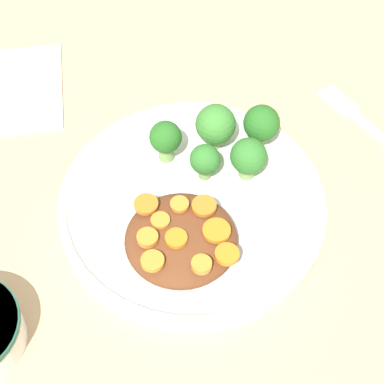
% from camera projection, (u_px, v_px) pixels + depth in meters
% --- Properties ---
extents(ground_plane, '(4.00, 4.00, 0.00)m').
position_uv_depth(ground_plane, '(192.00, 211.00, 0.69)').
color(ground_plane, tan).
extents(plate, '(0.28, 0.28, 0.02)m').
position_uv_depth(plate, '(192.00, 204.00, 0.68)').
color(plate, silver).
rests_on(plate, ground_plane).
extents(stew_mound, '(0.11, 0.11, 0.03)m').
position_uv_depth(stew_mound, '(181.00, 239.00, 0.62)').
color(stew_mound, brown).
rests_on(stew_mound, plate).
extents(broccoli_floret_0, '(0.04, 0.04, 0.06)m').
position_uv_depth(broccoli_floret_0, '(216.00, 125.00, 0.69)').
color(broccoli_floret_0, '#7FA85B').
rests_on(broccoli_floret_0, plate).
extents(broccoli_floret_1, '(0.03, 0.03, 0.05)m').
position_uv_depth(broccoli_floret_1, '(166.00, 139.00, 0.68)').
color(broccoli_floret_1, '#7FA85B').
rests_on(broccoli_floret_1, plate).
extents(broccoli_floret_2, '(0.04, 0.04, 0.05)m').
position_uv_depth(broccoli_floret_2, '(248.00, 157.00, 0.67)').
color(broccoli_floret_2, '#7FA85B').
rests_on(broccoli_floret_2, plate).
extents(broccoli_floret_3, '(0.03, 0.03, 0.04)m').
position_uv_depth(broccoli_floret_3, '(205.00, 160.00, 0.67)').
color(broccoli_floret_3, '#759E51').
rests_on(broccoli_floret_3, plate).
extents(broccoli_floret_4, '(0.04, 0.04, 0.05)m').
position_uv_depth(broccoli_floret_4, '(261.00, 124.00, 0.69)').
color(broccoli_floret_4, '#759E51').
rests_on(broccoli_floret_4, plate).
extents(carrot_slice_0, '(0.02, 0.02, 0.00)m').
position_uv_depth(carrot_slice_0, '(204.00, 206.00, 0.63)').
color(carrot_slice_0, orange).
rests_on(carrot_slice_0, stew_mound).
extents(carrot_slice_1, '(0.02, 0.02, 0.01)m').
position_uv_depth(carrot_slice_1, '(153.00, 261.00, 0.59)').
color(carrot_slice_1, orange).
rests_on(carrot_slice_1, stew_mound).
extents(carrot_slice_2, '(0.02, 0.02, 0.00)m').
position_uv_depth(carrot_slice_2, '(160.00, 220.00, 0.62)').
color(carrot_slice_2, orange).
rests_on(carrot_slice_2, stew_mound).
extents(carrot_slice_3, '(0.03, 0.03, 0.00)m').
position_uv_depth(carrot_slice_3, '(217.00, 231.00, 0.61)').
color(carrot_slice_3, orange).
rests_on(carrot_slice_3, stew_mound).
extents(carrot_slice_4, '(0.02, 0.02, 0.01)m').
position_uv_depth(carrot_slice_4, '(204.00, 264.00, 0.59)').
color(carrot_slice_4, orange).
rests_on(carrot_slice_4, stew_mound).
extents(carrot_slice_5, '(0.02, 0.02, 0.00)m').
position_uv_depth(carrot_slice_5, '(176.00, 238.00, 0.61)').
color(carrot_slice_5, orange).
rests_on(carrot_slice_5, stew_mound).
extents(carrot_slice_6, '(0.02, 0.02, 0.00)m').
position_uv_depth(carrot_slice_6, '(180.00, 204.00, 0.63)').
color(carrot_slice_6, orange).
rests_on(carrot_slice_6, stew_mound).
extents(carrot_slice_7, '(0.02, 0.02, 0.01)m').
position_uv_depth(carrot_slice_7, '(148.00, 238.00, 0.60)').
color(carrot_slice_7, orange).
rests_on(carrot_slice_7, stew_mound).
extents(carrot_slice_8, '(0.02, 0.02, 0.00)m').
position_uv_depth(carrot_slice_8, '(146.00, 204.00, 0.63)').
color(carrot_slice_8, orange).
rests_on(carrot_slice_8, stew_mound).
extents(carrot_slice_9, '(0.02, 0.02, 0.01)m').
position_uv_depth(carrot_slice_9, '(227.00, 254.00, 0.59)').
color(carrot_slice_9, orange).
rests_on(carrot_slice_9, stew_mound).
extents(fork, '(0.16, 0.10, 0.01)m').
position_uv_depth(fork, '(364.00, 121.00, 0.76)').
color(fork, silver).
rests_on(fork, ground_plane).
extents(napkin, '(0.15, 0.10, 0.01)m').
position_uv_depth(napkin, '(23.00, 88.00, 0.79)').
color(napkin, white).
rests_on(napkin, ground_plane).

